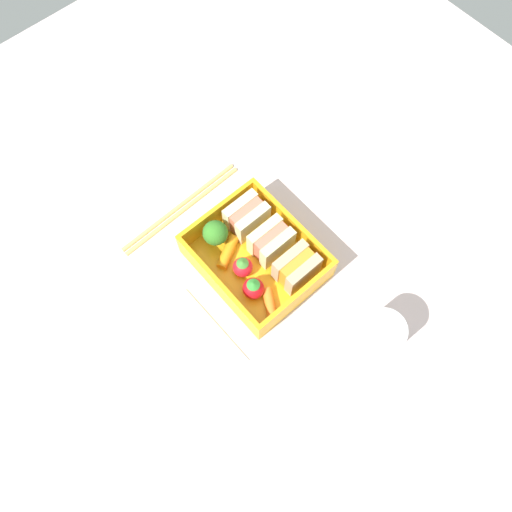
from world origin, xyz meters
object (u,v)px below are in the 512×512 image
object	(u,v)px
sandwich_center	(296,268)
strawberry_left	(244,268)
carrot_stick_far_left	(228,252)
sandwich_center_left	(271,242)
carrot_stick_left	(270,303)
sandwich_left	(247,217)
drinking_glass	(378,337)
strawberry_far_left	(253,288)
chopstick_pair	(181,207)
broccoli_floret	(215,233)
folded_napkin	(183,352)

from	to	relation	value
sandwich_center	strawberry_left	world-z (taller)	sandwich_center
sandwich_center	carrot_stick_far_left	distance (cm)	9.91
sandwich_center_left	carrot_stick_left	xyz separation A→B (cm)	(6.02, -5.60, -1.60)
carrot_stick_left	carrot_stick_far_left	bearing A→B (deg)	176.88
sandwich_left	strawberry_left	bearing A→B (deg)	-43.76
sandwich_center	drinking_glass	bearing A→B (deg)	5.46
sandwich_left	sandwich_center_left	xyz separation A→B (cm)	(5.09, 0.00, 0.00)
carrot_stick_far_left	drinking_glass	world-z (taller)	drinking_glass
strawberry_far_left	chopstick_pair	size ratio (longest dim) A/B	0.17
broccoli_floret	carrot_stick_left	size ratio (longest dim) A/B	1.21
strawberry_left	chopstick_pair	bearing A→B (deg)	-179.26
sandwich_center_left	folded_napkin	world-z (taller)	sandwich_center_left
broccoli_floret	strawberry_left	xyz separation A→B (cm)	(6.02, -0.06, -1.42)
strawberry_far_left	strawberry_left	bearing A→B (deg)	162.50
carrot_stick_far_left	chopstick_pair	size ratio (longest dim) A/B	0.23
carrot_stick_far_left	broccoli_floret	bearing A→B (deg)	179.67
strawberry_left	strawberry_far_left	xyz separation A→B (cm)	(3.01, -0.95, 0.09)
sandwich_left	sandwich_center_left	world-z (taller)	same
sandwich_center	broccoli_floret	size ratio (longest dim) A/B	1.14
carrot_stick_left	chopstick_pair	bearing A→B (deg)	179.21
sandwich_left	drinking_glass	world-z (taller)	drinking_glass
broccoli_floret	folded_napkin	bearing A→B (deg)	-55.85
carrot_stick_far_left	folded_napkin	size ratio (longest dim) A/B	0.37
sandwich_center_left	broccoli_floret	bearing A→B (deg)	-138.53
strawberry_far_left	carrot_stick_left	world-z (taller)	strawberry_far_left
sandwich_center_left	chopstick_pair	xyz separation A→B (cm)	(-13.91, -5.33, -3.13)
drinking_glass	folded_napkin	size ratio (longest dim) A/B	0.58
carrot_stick_far_left	carrot_stick_left	xyz separation A→B (cm)	(9.29, -0.51, -0.08)
chopstick_pair	carrot_stick_far_left	bearing A→B (deg)	1.25
carrot_stick_left	strawberry_left	bearing A→B (deg)	175.44
sandwich_center_left	strawberry_far_left	world-z (taller)	sandwich_center_left
chopstick_pair	folded_napkin	xyz separation A→B (cm)	(17.12, -12.95, -0.15)
carrot_stick_left	drinking_glass	size ratio (longest dim) A/B	0.52
sandwich_center	sandwich_center_left	bearing A→B (deg)	180.00
chopstick_pair	drinking_glass	size ratio (longest dim) A/B	2.75
sandwich_center_left	strawberry_far_left	size ratio (longest dim) A/B	1.54
chopstick_pair	drinking_glass	xyz separation A→B (cm)	(32.72, 6.64, 3.48)
sandwich_center	strawberry_left	bearing A→B (deg)	-133.14
carrot_stick_left	folded_napkin	bearing A→B (deg)	-102.50
strawberry_far_left	chopstick_pair	bearing A→B (deg)	177.45
sandwich_center	chopstick_pair	xyz separation A→B (cm)	(-19.01, -5.33, -3.13)
sandwich_left	drinking_glass	bearing A→B (deg)	3.14
broccoli_floret	chopstick_pair	bearing A→B (deg)	-178.27
sandwich_left	chopstick_pair	world-z (taller)	sandwich_left
sandwich_center_left	strawberry_far_left	bearing A→B (deg)	-61.66
sandwich_left	broccoli_floret	world-z (taller)	broccoli_floret
sandwich_left	drinking_glass	size ratio (longest dim) A/B	0.72
carrot_stick_far_left	carrot_stick_left	size ratio (longest dim) A/B	1.23
strawberry_left	strawberry_far_left	size ratio (longest dim) A/B	0.95
sandwich_center	chopstick_pair	size ratio (longest dim) A/B	0.26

